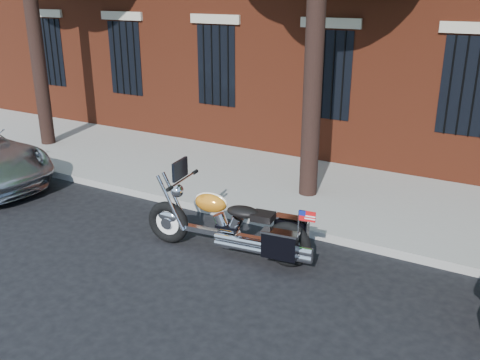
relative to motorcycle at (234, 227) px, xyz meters
The scene contains 4 objects.
ground 0.65m from the motorcycle, 166.47° to the right, with size 120.00×120.00×0.00m, color black.
curb 1.41m from the motorcycle, 107.07° to the left, with size 40.00×0.16×0.15m, color gray.
sidewalk 3.22m from the motorcycle, 97.11° to the left, with size 40.00×3.60×0.15m, color gray.
motorcycle is the anchor object (origin of this frame).
Camera 1 is at (4.30, -6.57, 4.12)m, focal length 40.00 mm.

